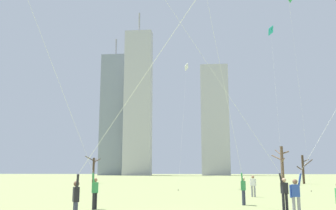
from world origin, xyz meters
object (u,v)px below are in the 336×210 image
Objects in this scene: kite_flyer_midfield_left_red at (106,154)px; bystander_strolling_midfield at (253,185)px; bare_tree_rightmost at (282,164)px; kite_flyer_foreground_right_purple at (248,134)px; distant_kite_drifting_left_teal at (272,40)px; bare_tree_left_of_center at (303,169)px; kite_flyer_midfield_center_blue at (230,120)px; kite_flyer_foreground_left_yellow at (80,149)px; distant_kite_low_near_trees_green at (290,10)px; bare_tree_center at (94,169)px; kite_flyer_midfield_right_orange at (328,137)px; distant_kite_high_overhead_white at (186,75)px.

bystander_strolling_midfield is at bearing 67.16° from kite_flyer_midfield_left_red.
kite_flyer_foreground_right_purple is at bearing -104.16° from bare_tree_rightmost.
bare_tree_left_of_center is at bearing 70.34° from distant_kite_drifting_left_teal.
bare_tree_rightmost is (9.78, 33.74, -1.90)m from kite_flyer_midfield_center_blue.
kite_flyer_foreground_right_purple is 10.82× the size of bystander_strolling_midfield.
kite_flyer_foreground_right_purple is at bearing 7.73° from kite_flyer_foreground_left_yellow.
kite_flyer_midfield_left_red is at bearing -109.04° from bare_tree_rightmost.
kite_flyer_foreground_right_purple is 8.81m from kite_flyer_midfield_left_red.
bare_tree_left_of_center is 0.79× the size of bare_tree_rightmost.
kite_flyer_midfield_left_red is at bearing -112.84° from bystander_strolling_midfield.
distant_kite_low_near_trees_green reaches higher than bare_tree_center.
kite_flyer_midfield_center_blue is (-0.72, 2.18, 1.01)m from kite_flyer_foreground_right_purple.
bystander_strolling_midfield is (-1.83, 12.20, -2.60)m from kite_flyer_midfield_right_orange.
distant_kite_low_near_trees_green reaches higher than kite_flyer_midfield_left_red.
kite_flyer_foreground_left_yellow is 0.95× the size of distant_kite_high_overhead_white.
distant_kite_low_near_trees_green is at bearing -39.76° from bare_tree_center.
bare_tree_rightmost is at bearing 81.39° from kite_flyer_midfield_right_orange.
bare_tree_rightmost is (4.45, 19.86, -11.74)m from distant_kite_drifting_left_teal.
kite_flyer_midfield_center_blue is 1.17× the size of distant_kite_drifting_left_teal.
bystander_strolling_midfield is (1.50, 10.26, -2.95)m from kite_flyer_foreground_right_purple.
distant_kite_drifting_left_teal is 2.96× the size of bare_tree_rightmost.
distant_kite_high_overhead_white reaches higher than bystander_strolling_midfield.
kite_flyer_foreground_right_purple is at bearing -98.29° from bystander_strolling_midfield.
bare_tree_left_of_center is at bearing 41.22° from bare_tree_rightmost.
distant_kite_drifting_left_teal is (5.33, 13.88, 9.84)m from kite_flyer_midfield_center_blue.
distant_kite_high_overhead_white is (-8.85, 7.85, -1.31)m from distant_kite_drifting_left_teal.
kite_flyer_midfield_center_blue reaches higher than bare_tree_rightmost.
bystander_strolling_midfield is at bearing 48.88° from kite_flyer_foreground_left_yellow.
bystander_strolling_midfield is at bearing -106.43° from bare_tree_rightmost.
bare_tree_rightmost is at bearing 70.96° from kite_flyer_midfield_left_red.
distant_kite_low_near_trees_green reaches higher than bystander_strolling_midfield.
kite_flyer_foreground_right_purple reaches higher than bystander_strolling_midfield.
bare_tree_center is at bearing 105.93° from kite_flyer_foreground_left_yellow.
kite_flyer_midfield_center_blue is 4.38× the size of bare_tree_left_of_center.
kite_flyer_midfield_right_orange reaches higher than distant_kite_drifting_left_teal.
kite_flyer_foreground_left_yellow is at bearing -99.57° from distant_kite_high_overhead_white.
distant_kite_high_overhead_white reaches higher than kite_flyer_foreground_left_yellow.
kite_flyer_midfield_center_blue reaches higher than kite_flyer_foreground_right_purple.
kite_flyer_midfield_center_blue reaches higher than kite_flyer_midfield_left_red.
bystander_strolling_midfield is at bearing 98.54° from kite_flyer_midfield_right_orange.
kite_flyer_midfield_right_orange is at bearing -3.84° from kite_flyer_foreground_left_yellow.
distant_kite_low_near_trees_green is 4.60× the size of bare_tree_left_of_center.
bystander_strolling_midfield is (9.96, 11.41, -2.18)m from kite_flyer_foreground_left_yellow.
distant_kite_low_near_trees_green reaches higher than distant_kite_high_overhead_white.
bystander_strolling_midfield is 0.29× the size of bare_tree_rightmost.
distant_kite_drifting_left_teal is (10.24, 22.71, 12.16)m from kite_flyer_midfield_left_red.
kite_flyer_foreground_left_yellow is 0.93× the size of kite_flyer_midfield_left_red.
kite_flyer_midfield_left_red is 47.53m from bare_tree_center.
kite_flyer_midfield_center_blue is 8.62m from kite_flyer_foreground_left_yellow.
kite_flyer_midfield_center_blue is 39.63m from bare_tree_left_of_center.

